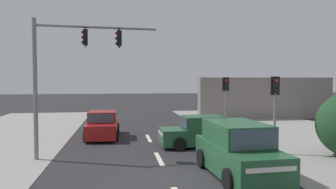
# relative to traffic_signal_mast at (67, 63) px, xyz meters

# --- Properties ---
(ground_plane) EXTENTS (140.00, 140.00, 0.00)m
(ground_plane) POSITION_rel_traffic_signal_mast_xyz_m (3.90, -3.70, -4.15)
(ground_plane) COLOR #28282B
(lane_dash_mid) EXTENTS (0.20, 2.40, 0.01)m
(lane_dash_mid) POSITION_rel_traffic_signal_mast_xyz_m (3.90, -0.70, -4.14)
(lane_dash_mid) COLOR silver
(lane_dash_mid) RESTS_ON ground
(lane_dash_far) EXTENTS (0.20, 2.40, 0.01)m
(lane_dash_far) POSITION_rel_traffic_signal_mast_xyz_m (3.90, 4.30, -4.14)
(lane_dash_far) COLOR silver
(lane_dash_far) RESTS_ON ground
(traffic_signal_mast) EXTENTS (5.27, 0.63, 6.00)m
(traffic_signal_mast) POSITION_rel_traffic_signal_mast_xyz_m (0.00, 0.00, 0.00)
(traffic_signal_mast) COLOR slate
(traffic_signal_mast) RESTS_ON ground
(pedestal_signal_right_kerb) EXTENTS (0.44, 0.29, 3.56)m
(pedestal_signal_right_kerb) POSITION_rel_traffic_signal_mast_xyz_m (9.24, -0.61, -1.73)
(pedestal_signal_right_kerb) COLOR slate
(pedestal_signal_right_kerb) RESTS_ON ground
(pedestal_signal_far_median) EXTENTS (0.44, 0.30, 3.56)m
(pedestal_signal_far_median) POSITION_rel_traffic_signal_mast_xyz_m (8.66, 4.61, -1.73)
(pedestal_signal_far_median) COLOR slate
(pedestal_signal_far_median) RESTS_ON ground
(shopfront_wall_far) EXTENTS (12.00, 1.00, 3.60)m
(shopfront_wall_far) POSITION_rel_traffic_signal_mast_xyz_m (14.90, 12.30, -2.35)
(shopfront_wall_far) COLOR gray
(shopfront_wall_far) RESTS_ON ground
(sedan_oncoming_mid) EXTENTS (4.27, 1.94, 1.56)m
(sedan_oncoming_mid) POSITION_rel_traffic_signal_mast_xyz_m (6.38, 1.59, -3.44)
(sedan_oncoming_mid) COLOR #235633
(sedan_oncoming_mid) RESTS_ON ground
(sedan_receding_far) EXTENTS (1.97, 4.28, 1.56)m
(sedan_receding_far) POSITION_rel_traffic_signal_mast_xyz_m (1.23, 5.00, -3.44)
(sedan_receding_far) COLOR maroon
(sedan_receding_far) RESTS_ON ground
(suv_kerbside_parked) EXTENTS (2.23, 4.62, 1.90)m
(suv_kerbside_parked) POSITION_rel_traffic_signal_mast_xyz_m (6.35, -3.64, -3.26)
(suv_kerbside_parked) COLOR #235633
(suv_kerbside_parked) RESTS_ON ground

